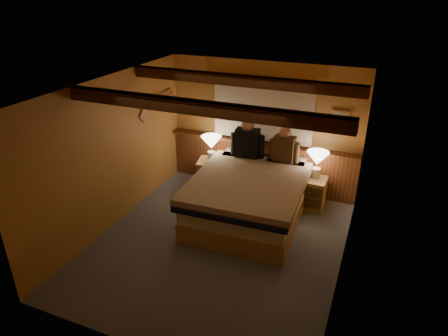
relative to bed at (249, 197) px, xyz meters
The scene contains 19 objects.
floor 0.96m from the bed, 102.17° to the right, with size 4.20×4.20×0.00m, color #545A64.
ceiling 2.18m from the bed, 102.17° to the right, with size 4.20×4.20×0.00m, color #D69150.
wall_back 1.49m from the bed, 98.42° to the left, with size 3.60×3.60×0.00m, color #C98E48.
wall_left 2.30m from the bed, 156.70° to the right, with size 4.20×4.20×0.00m, color #C98E48.
wall_right 1.99m from the bed, 27.88° to the right, with size 4.20×4.20×0.00m, color #C98E48.
wall_front 3.07m from the bed, 93.57° to the right, with size 3.60×3.60×0.00m, color #C98E48.
wainscot 1.20m from the bed, 98.87° to the left, with size 3.60×0.23×0.94m.
curtain_window 1.63m from the bed, 98.91° to the left, with size 2.18×0.09×1.11m.
ceiling_beams 2.04m from the bed, 104.65° to the right, with size 3.60×1.65×0.16m.
coat_rail 2.40m from the bed, 159.25° to the left, with size 0.05×0.55×0.24m.
framed_print 2.04m from the bed, 46.37° to the left, with size 0.30×0.04×0.25m.
bed is the anchor object (origin of this frame).
nightstand_left 1.28m from the bed, 143.04° to the left, with size 0.60×0.56×0.57m.
nightstand_right 1.21m from the bed, 43.13° to the left, with size 0.49×0.44×0.53m.
lamp_left 1.36m from the bed, 143.51° to the left, with size 0.38×0.38×0.50m.
lamp_right 1.35m from the bed, 43.65° to the left, with size 0.38×0.38×0.49m.
person_left 1.07m from the bed, 112.40° to the left, with size 0.61×0.29×0.74m.
person_right 1.10m from the bed, 68.22° to the left, with size 0.54×0.24×0.66m.
duffel_bag 1.12m from the bed, 152.44° to the left, with size 0.52×0.33×0.36m.
Camera 1 is at (2.01, -4.63, 3.64)m, focal length 32.00 mm.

